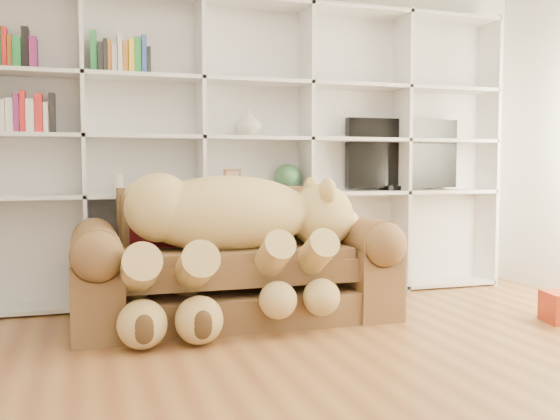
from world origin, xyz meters
name	(u,v)px	position (x,y,z in m)	size (l,w,h in m)	color
floor	(386,396)	(0.00, 0.00, 0.00)	(5.00, 5.00, 0.00)	brown
wall_back	(249,133)	(0.00, 2.50, 1.35)	(5.00, 0.02, 2.70)	silver
bookshelf	(224,137)	(-0.24, 2.36, 1.31)	(4.43, 0.35, 2.40)	silver
sofa	(234,270)	(-0.33, 1.68, 0.35)	(2.18, 0.94, 0.92)	brown
teddy_bear	(232,229)	(-0.38, 1.50, 0.65)	(1.77, 0.93, 1.03)	tan
throw_pillow	(158,225)	(-0.83, 1.83, 0.66)	(0.39, 0.13, 0.39)	#570F0E
tv	(402,155)	(1.36, 2.35, 1.17)	(1.06, 0.18, 0.62)	black
picture_frame	(232,180)	(-0.19, 2.30, 0.96)	(0.14, 0.03, 0.18)	brown
green_vase	(288,178)	(0.28, 2.30, 0.98)	(0.23, 0.23, 0.23)	#316039
figurine_tall	(119,184)	(-1.07, 2.30, 0.94)	(0.07, 0.07, 0.15)	beige
figurine_short	(149,185)	(-0.85, 2.30, 0.93)	(0.08, 0.08, 0.13)	beige
snow_globe	(173,185)	(-0.66, 2.30, 0.93)	(0.12, 0.12, 0.12)	white
shelf_vase	(249,123)	(-0.05, 2.30, 1.42)	(0.20, 0.20, 0.21)	beige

